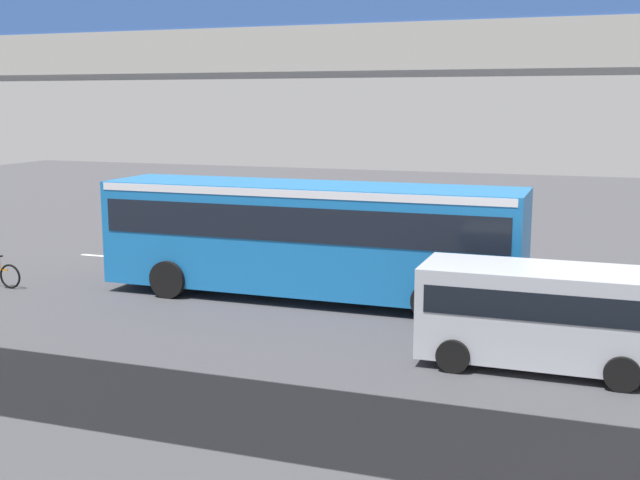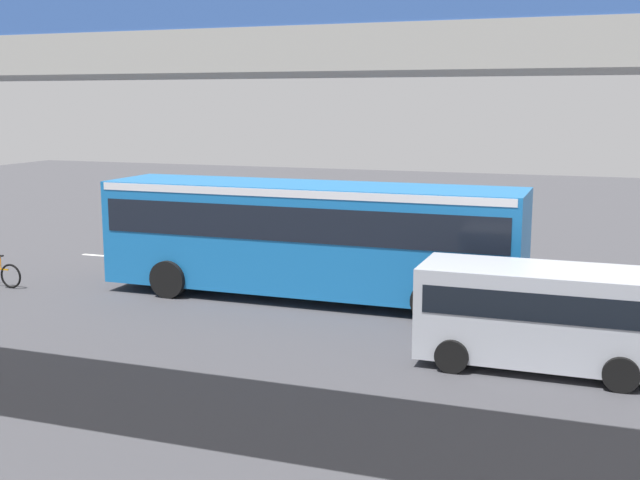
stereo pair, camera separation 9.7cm
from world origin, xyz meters
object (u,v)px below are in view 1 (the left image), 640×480
at_px(parked_van, 541,310).
at_px(traffic_sign, 353,212).
at_px(pedestrian, 408,246).
at_px(city_bus, 309,231).

height_order(parked_van, traffic_sign, traffic_sign).
distance_m(parked_van, pedestrian, 9.06).
height_order(pedestrian, traffic_sign, traffic_sign).
relative_size(pedestrian, traffic_sign, 0.64).
relative_size(parked_van, pedestrian, 2.68).
bearing_deg(pedestrian, city_bus, 65.63).
distance_m(city_bus, traffic_sign, 3.90).
height_order(city_bus, pedestrian, city_bus).
relative_size(city_bus, pedestrian, 6.44).
height_order(city_bus, parked_van, city_bus).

